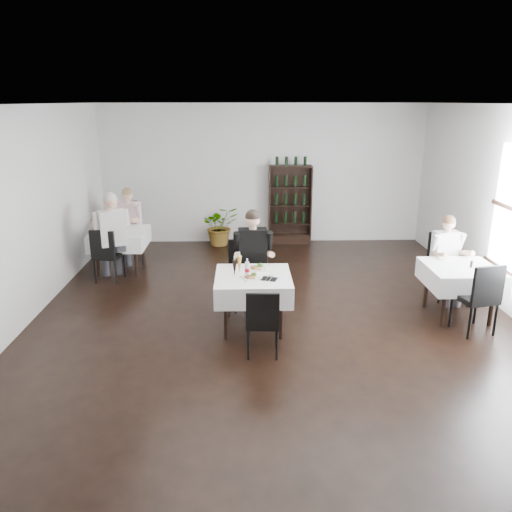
% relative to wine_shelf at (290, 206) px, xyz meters
% --- Properties ---
extents(room_shell, '(9.00, 9.00, 9.00)m').
position_rel_wine_shelf_xyz_m(room_shell, '(-0.60, -4.31, 0.65)').
color(room_shell, black).
rests_on(room_shell, ground).
extents(wine_shelf, '(0.90, 0.28, 1.75)m').
position_rel_wine_shelf_xyz_m(wine_shelf, '(0.00, 0.00, 0.00)').
color(wine_shelf, black).
rests_on(wine_shelf, ground).
extents(main_table, '(1.03, 1.03, 0.77)m').
position_rel_wine_shelf_xyz_m(main_table, '(-0.90, -4.31, -0.23)').
color(main_table, black).
rests_on(main_table, ground).
extents(left_table, '(0.98, 0.98, 0.77)m').
position_rel_wine_shelf_xyz_m(left_table, '(-3.30, -1.81, -0.23)').
color(left_table, black).
rests_on(left_table, ground).
extents(right_table, '(0.98, 0.98, 0.77)m').
position_rel_wine_shelf_xyz_m(right_table, '(2.10, -4.01, -0.23)').
color(right_table, black).
rests_on(right_table, ground).
extents(potted_tree, '(0.93, 0.86, 0.87)m').
position_rel_wine_shelf_xyz_m(potted_tree, '(-1.53, -0.11, -0.41)').
color(potted_tree, '#265C1F').
rests_on(potted_tree, ground).
extents(main_chair_far, '(0.55, 0.56, 1.03)m').
position_rel_wine_shelf_xyz_m(main_chair_far, '(-1.00, -3.51, -0.26)').
color(main_chair_far, black).
rests_on(main_chair_far, ground).
extents(main_chair_near, '(0.42, 0.42, 0.88)m').
position_rel_wine_shelf_xyz_m(main_chair_near, '(-0.80, -5.14, -0.35)').
color(main_chair_near, black).
rests_on(main_chair_near, ground).
extents(left_chair_far, '(0.68, 0.68, 1.12)m').
position_rel_wine_shelf_xyz_m(left_chair_far, '(-3.35, -0.98, -0.21)').
color(left_chair_far, black).
rests_on(left_chair_far, ground).
extents(left_chair_near, '(0.50, 0.51, 0.96)m').
position_rel_wine_shelf_xyz_m(left_chair_near, '(-3.40, -2.42, -0.30)').
color(left_chair_near, black).
rests_on(left_chair_near, ground).
extents(right_chair_far, '(0.54, 0.54, 1.05)m').
position_rel_wine_shelf_xyz_m(right_chair_far, '(2.20, -3.20, -0.25)').
color(right_chair_far, black).
rests_on(right_chair_far, ground).
extents(right_chair_near, '(0.56, 0.56, 1.01)m').
position_rel_wine_shelf_xyz_m(right_chair_near, '(2.13, -4.60, -0.27)').
color(right_chair_near, black).
rests_on(right_chair_near, ground).
extents(diner_main, '(0.59, 0.59, 1.53)m').
position_rel_wine_shelf_xyz_m(diner_main, '(-0.89, -3.66, 0.04)').
color(diner_main, '#3B3B42').
rests_on(diner_main, ground).
extents(diner_left_far, '(0.61, 0.64, 1.45)m').
position_rel_wine_shelf_xyz_m(diner_left_far, '(-3.27, -1.23, -0.00)').
color(diner_left_far, '#3B3B42').
rests_on(diner_left_far, ground).
extents(diner_left_near, '(0.71, 0.75, 1.58)m').
position_rel_wine_shelf_xyz_m(diner_left_near, '(-3.29, -2.33, 0.07)').
color(diner_left_near, '#3B3B42').
rests_on(diner_left_near, ground).
extents(diner_right_far, '(0.56, 0.58, 1.37)m').
position_rel_wine_shelf_xyz_m(diner_right_far, '(2.13, -3.42, -0.05)').
color(diner_right_far, '#3B3B42').
rests_on(diner_right_far, ground).
extents(plate_far, '(0.27, 0.27, 0.08)m').
position_rel_wine_shelf_xyz_m(plate_far, '(-0.84, -4.05, -0.06)').
color(plate_far, white).
rests_on(plate_far, main_table).
extents(plate_near, '(0.30, 0.30, 0.07)m').
position_rel_wine_shelf_xyz_m(plate_near, '(-0.93, -4.42, -0.06)').
color(plate_near, white).
rests_on(plate_near, main_table).
extents(pilsner_dark, '(0.07, 0.07, 0.29)m').
position_rel_wine_shelf_xyz_m(pilsner_dark, '(-1.15, -4.34, 0.04)').
color(pilsner_dark, black).
rests_on(pilsner_dark, main_table).
extents(pilsner_lager, '(0.07, 0.07, 0.31)m').
position_rel_wine_shelf_xyz_m(pilsner_lager, '(-1.09, -4.22, 0.05)').
color(pilsner_lager, gold).
rests_on(pilsner_lager, main_table).
extents(coke_bottle, '(0.06, 0.06, 0.25)m').
position_rel_wine_shelf_xyz_m(coke_bottle, '(-0.98, -4.33, 0.02)').
color(coke_bottle, silver).
rests_on(coke_bottle, main_table).
extents(napkin_cutlery, '(0.24, 0.22, 0.02)m').
position_rel_wine_shelf_xyz_m(napkin_cutlery, '(-0.69, -4.47, -0.07)').
color(napkin_cutlery, black).
rests_on(napkin_cutlery, main_table).
extents(pepper_mill, '(0.05, 0.05, 0.09)m').
position_rel_wine_shelf_xyz_m(pepper_mill, '(2.22, -4.05, -0.03)').
color(pepper_mill, black).
rests_on(pepper_mill, right_table).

